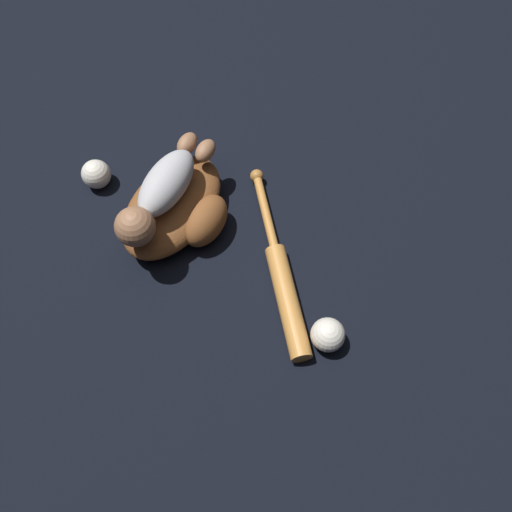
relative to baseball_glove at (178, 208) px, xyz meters
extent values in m
plane|color=black|center=(-0.02, -0.07, -0.05)|extent=(6.00, 6.00, 0.00)
ellipsoid|color=brown|center=(0.00, -0.02, 0.00)|extent=(0.34, 0.21, 0.10)
ellipsoid|color=brown|center=(0.00, 0.08, 0.00)|extent=(0.15, 0.09, 0.10)
ellipsoid|color=#B2B2B7|center=(0.00, -0.02, 0.09)|extent=(0.21, 0.10, 0.09)
sphere|color=#936647|center=(0.14, -0.01, 0.10)|extent=(0.09, 0.09, 0.09)
ellipsoid|color=#936647|center=(-0.14, 0.01, 0.07)|extent=(0.07, 0.05, 0.04)
ellipsoid|color=#936647|center=(-0.14, -0.04, 0.07)|extent=(0.07, 0.05, 0.04)
cylinder|color=#C6843D|center=(0.10, 0.35, -0.03)|extent=(0.25, 0.21, 0.05)
cylinder|color=#C6843D|center=(-0.11, 0.19, -0.03)|extent=(0.20, 0.16, 0.02)
sphere|color=#A97034|center=(-0.20, 0.12, -0.03)|extent=(0.04, 0.04, 0.04)
sphere|color=silver|center=(0.14, 0.46, -0.01)|extent=(0.08, 0.08, 0.08)
sphere|color=silver|center=(0.00, -0.26, -0.01)|extent=(0.08, 0.08, 0.08)
camera|label=1|loc=(0.55, 0.49, 1.04)|focal=35.00mm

